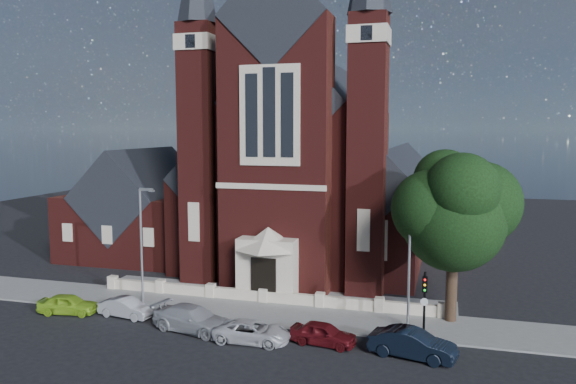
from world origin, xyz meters
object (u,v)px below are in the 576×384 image
object	(u,v)px
parish_hall	(144,213)
car_lime_van	(68,304)
church	(317,170)
car_white_suv	(252,332)
car_navy	(413,344)
traffic_signal	(425,296)
car_silver_b	(193,319)
street_tree	(456,213)
car_dark_red	(323,334)
car_silver_a	(126,308)
street_lamp_left	(142,239)
street_lamp_right	(411,255)

from	to	relation	value
parish_hall	car_lime_van	bearing A→B (deg)	-75.67
church	car_white_suv	xyz separation A→B (m)	(1.64, -23.50, -7.57)
parish_hall	car_white_suv	world-z (taller)	parish_hall
parish_hall	car_navy	bearing A→B (deg)	-34.56
traffic_signal	car_white_suv	world-z (taller)	traffic_signal
church	car_silver_b	distance (m)	24.11
traffic_signal	car_lime_van	size ratio (longest dim) A/B	1.04
church	car_navy	bearing A→B (deg)	-65.60
street_tree	car_dark_red	size ratio (longest dim) A/B	2.84
church	car_silver_a	distance (m)	24.17
street_tree	car_dark_red	world-z (taller)	street_tree
car_lime_van	traffic_signal	bearing A→B (deg)	-95.76
car_lime_van	car_silver_a	xyz separation A→B (m)	(4.01, 0.50, -0.04)
church	traffic_signal	world-z (taller)	church
church	car_lime_van	world-z (taller)	church
parish_hall	car_lime_van	world-z (taller)	parish_hall
car_lime_van	car_navy	distance (m)	22.16
street_lamp_left	car_lime_van	distance (m)	6.29
church	street_tree	world-z (taller)	church
church	car_navy	size ratio (longest dim) A/B	7.62
car_dark_red	street_lamp_right	bearing A→B (deg)	-41.43
street_lamp_right	car_dark_red	world-z (taller)	street_lamp_right
church	car_white_suv	size ratio (longest dim) A/B	7.90
street_tree	car_lime_van	bearing A→B (deg)	-168.50
parish_hall	traffic_signal	world-z (taller)	parish_hall
church	car_navy	xyz separation A→B (m)	(10.53, -23.22, -7.43)
church	car_white_suv	world-z (taller)	church
car_silver_a	car_lime_van	bearing A→B (deg)	104.33
church	car_silver_a	size ratio (longest dim) A/B	9.31
street_lamp_right	car_silver_b	xyz separation A→B (m)	(-12.46, -3.87, -3.85)
car_white_suv	car_lime_van	bearing A→B (deg)	83.37
parish_hall	street_lamp_right	size ratio (longest dim) A/B	1.51
car_navy	street_tree	bearing A→B (deg)	-6.83
parish_hall	car_silver_a	bearing A→B (deg)	-63.30
street_lamp_left	traffic_signal	xyz separation A→B (m)	(18.91, -1.57, -2.02)
street_tree	car_silver_b	size ratio (longest dim) A/B	2.07
car_silver_a	car_white_suv	size ratio (longest dim) A/B	0.85
street_lamp_left	car_silver_a	distance (m)	4.83
traffic_signal	car_navy	bearing A→B (deg)	-99.77
car_dark_red	traffic_signal	bearing A→B (deg)	-59.29
street_lamp_left	car_silver_a	xyz separation A→B (m)	(0.32, -2.72, -3.98)
car_dark_red	car_lime_van	bearing A→B (deg)	96.23
street_lamp_right	car_white_suv	size ratio (longest dim) A/B	1.83
car_lime_van	car_navy	world-z (taller)	car_navy
car_lime_van	car_navy	xyz separation A→B (m)	(22.14, -1.06, 0.10)
car_lime_van	car_white_suv	distance (m)	13.31
car_white_suv	car_navy	distance (m)	8.90
street_lamp_left	church	bearing A→B (deg)	67.34
church	traffic_signal	bearing A→B (deg)	-61.80
parish_hall	car_silver_a	size ratio (longest dim) A/B	3.26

